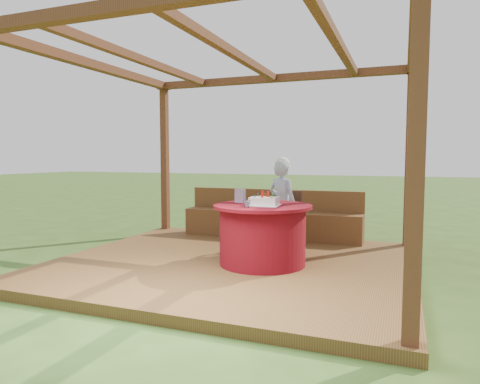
% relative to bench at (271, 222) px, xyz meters
% --- Properties ---
extents(ground, '(60.00, 60.00, 0.00)m').
position_rel_bench_xyz_m(ground, '(0.00, -1.72, -0.38)').
color(ground, '#2F511B').
rests_on(ground, ground).
extents(deck, '(4.50, 4.00, 0.12)m').
position_rel_bench_xyz_m(deck, '(0.00, -1.72, -0.32)').
color(deck, brown).
rests_on(deck, ground).
extents(pergola, '(4.50, 4.00, 2.72)m').
position_rel_bench_xyz_m(pergola, '(0.00, -1.72, 2.02)').
color(pergola, brown).
rests_on(pergola, deck).
extents(bench, '(3.00, 0.42, 0.80)m').
position_rel_bench_xyz_m(bench, '(0.00, 0.00, 0.00)').
color(bench, brown).
rests_on(bench, deck).
extents(table, '(1.23, 1.23, 0.76)m').
position_rel_bench_xyz_m(table, '(0.42, -1.77, 0.12)').
color(table, maroon).
rests_on(table, deck).
extents(chair, '(0.53, 0.53, 0.86)m').
position_rel_bench_xyz_m(chair, '(0.45, -0.74, 0.20)').
color(chair, '#341D10').
rests_on(chair, deck).
extents(elderly_woman, '(0.56, 0.48, 1.35)m').
position_rel_bench_xyz_m(elderly_woman, '(0.42, -0.83, 0.42)').
color(elderly_woman, '#8BAFCF').
rests_on(elderly_woman, deck).
extents(birthday_cake, '(0.41, 0.41, 0.18)m').
position_rel_bench_xyz_m(birthday_cake, '(0.46, -1.83, 0.54)').
color(birthday_cake, white).
rests_on(birthday_cake, table).
extents(gift_bag, '(0.13, 0.09, 0.18)m').
position_rel_bench_xyz_m(gift_bag, '(0.07, -1.64, 0.58)').
color(gift_bag, '#CC84B0').
rests_on(gift_bag, table).
extents(drinking_glass, '(0.10, 0.10, 0.09)m').
position_rel_bench_xyz_m(drinking_glass, '(0.33, -2.11, 0.53)').
color(drinking_glass, white).
rests_on(drinking_glass, table).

